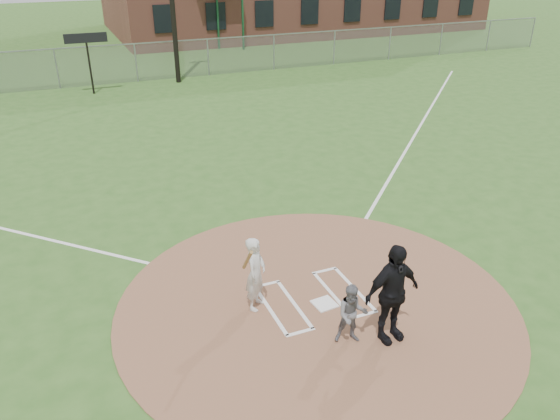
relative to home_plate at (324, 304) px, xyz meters
name	(u,v)px	position (x,y,z in m)	size (l,w,h in m)	color
ground	(316,304)	(-0.13, 0.12, -0.04)	(140.00, 140.00, 0.00)	#305A1F
dirt_circle	(317,303)	(-0.13, 0.12, -0.03)	(8.40, 8.40, 0.02)	#8F5F43
home_plate	(324,304)	(0.00, 0.00, 0.00)	(0.45, 0.45, 0.03)	white
foul_line_first	(418,130)	(8.87, 9.12, -0.03)	(0.10, 24.00, 0.01)	white
catcher	(352,314)	(-0.07, -1.22, 0.60)	(0.60, 0.47, 1.23)	slate
umpire	(392,294)	(0.64, -1.41, 1.00)	(1.19, 0.50, 2.03)	black
batters_boxes	(313,299)	(-0.13, 0.27, -0.01)	(2.08, 1.88, 0.01)	white
batter_at_plate	(256,273)	(-1.35, 0.49, 0.80)	(0.69, 1.05, 1.78)	silver
outfield_fence	(136,63)	(-0.13, 22.12, 0.98)	(56.08, 0.08, 2.03)	slate
scoreboard_sign	(87,45)	(-2.63, 20.32, 2.35)	(2.00, 0.10, 2.93)	black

